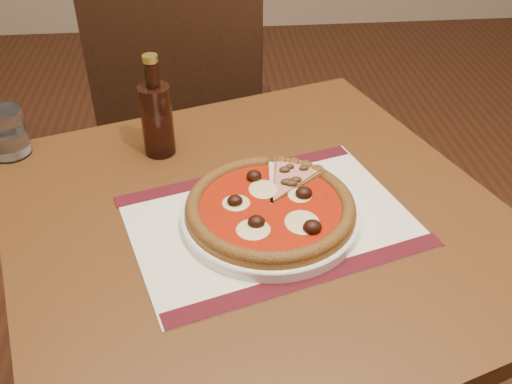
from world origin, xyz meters
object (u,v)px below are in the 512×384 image
table (257,258)px  bottle (157,117)px  plate (270,216)px  pizza (270,206)px  water_glass (6,133)px  chair_far (187,111)px

table → bottle: bearing=128.7°
plate → bottle: bottle is taller
table → pizza: pizza is taller
table → water_glass: bearing=153.1°
bottle → water_glass: bearing=175.7°
plate → bottle: (-0.19, 0.23, 0.07)m
plate → pizza: pizza is taller
table → water_glass: 0.53m
table → pizza: bearing=-49.0°
chair_far → table: bearing=109.7°
pizza → bottle: (-0.19, 0.23, 0.05)m
table → water_glass: (-0.45, 0.23, 0.15)m
chair_far → plate: 0.82m
plate → bottle: bearing=129.0°
plate → bottle: size_ratio=1.47×
chair_far → plate: bearing=110.8°
table → pizza: (0.02, -0.02, 0.13)m
pizza → water_glass: (-0.47, 0.25, 0.02)m
chair_far → bottle: chair_far is taller
plate → water_glass: 0.54m
chair_far → bottle: size_ratio=4.83×
chair_far → water_glass: chair_far is taller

